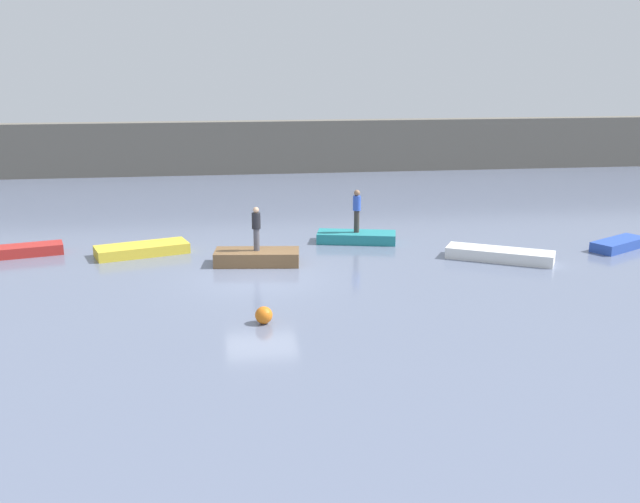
{
  "coord_description": "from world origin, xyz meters",
  "views": [
    {
      "loc": [
        -1.28,
        -24.61,
        7.45
      ],
      "look_at": [
        2.31,
        1.62,
        0.46
      ],
      "focal_mm": 41.71,
      "sensor_mm": 36.0,
      "label": 1
    }
  ],
  "objects_px": {
    "rowboat_teal": "(356,237)",
    "rowboat_blue": "(619,244)",
    "mooring_buoy": "(264,315)",
    "rowboat_red": "(11,252)",
    "rowboat_brown": "(257,257)",
    "person_blue_shirt": "(357,209)",
    "rowboat_white": "(500,255)",
    "rowboat_yellow": "(142,249)",
    "person_dark_shirt": "(256,227)"
  },
  "relations": [
    {
      "from": "rowboat_brown",
      "to": "mooring_buoy",
      "type": "height_order",
      "value": "rowboat_brown"
    },
    {
      "from": "rowboat_yellow",
      "to": "rowboat_teal",
      "type": "relative_size",
      "value": 1.09
    },
    {
      "from": "rowboat_white",
      "to": "rowboat_yellow",
      "type": "bearing_deg",
      "value": -162.16
    },
    {
      "from": "rowboat_white",
      "to": "rowboat_blue",
      "type": "height_order",
      "value": "rowboat_white"
    },
    {
      "from": "rowboat_red",
      "to": "mooring_buoy",
      "type": "bearing_deg",
      "value": -57.89
    },
    {
      "from": "rowboat_brown",
      "to": "rowboat_teal",
      "type": "xyz_separation_m",
      "value": [
        4.24,
        2.77,
        -0.05
      ]
    },
    {
      "from": "person_dark_shirt",
      "to": "rowboat_white",
      "type": "bearing_deg",
      "value": -4.45
    },
    {
      "from": "rowboat_yellow",
      "to": "rowboat_white",
      "type": "bearing_deg",
      "value": -28.74
    },
    {
      "from": "rowboat_teal",
      "to": "rowboat_blue",
      "type": "height_order",
      "value": "rowboat_teal"
    },
    {
      "from": "rowboat_brown",
      "to": "person_blue_shirt",
      "type": "xyz_separation_m",
      "value": [
        4.24,
        2.77,
        1.15
      ]
    },
    {
      "from": "mooring_buoy",
      "to": "rowboat_blue",
      "type": "bearing_deg",
      "value": 24.37
    },
    {
      "from": "rowboat_teal",
      "to": "mooring_buoy",
      "type": "relative_size",
      "value": 6.32
    },
    {
      "from": "rowboat_white",
      "to": "mooring_buoy",
      "type": "height_order",
      "value": "mooring_buoy"
    },
    {
      "from": "person_blue_shirt",
      "to": "mooring_buoy",
      "type": "height_order",
      "value": "person_blue_shirt"
    },
    {
      "from": "mooring_buoy",
      "to": "person_blue_shirt",
      "type": "bearing_deg",
      "value": 64.26
    },
    {
      "from": "rowboat_teal",
      "to": "rowboat_blue",
      "type": "distance_m",
      "value": 10.45
    },
    {
      "from": "rowboat_yellow",
      "to": "rowboat_blue",
      "type": "distance_m",
      "value": 18.8
    },
    {
      "from": "rowboat_red",
      "to": "rowboat_blue",
      "type": "xyz_separation_m",
      "value": [
        23.64,
        -2.07,
        -0.01
      ]
    },
    {
      "from": "rowboat_teal",
      "to": "mooring_buoy",
      "type": "bearing_deg",
      "value": -102.5
    },
    {
      "from": "rowboat_teal",
      "to": "rowboat_blue",
      "type": "bearing_deg",
      "value": -0.68
    },
    {
      "from": "rowboat_red",
      "to": "person_dark_shirt",
      "type": "relative_size",
      "value": 2.3
    },
    {
      "from": "rowboat_blue",
      "to": "person_dark_shirt",
      "type": "height_order",
      "value": "person_dark_shirt"
    },
    {
      "from": "rowboat_teal",
      "to": "rowboat_brown",
      "type": "bearing_deg",
      "value": -133.58
    },
    {
      "from": "rowboat_teal",
      "to": "person_blue_shirt",
      "type": "distance_m",
      "value": 1.21
    },
    {
      "from": "rowboat_brown",
      "to": "mooring_buoy",
      "type": "distance_m",
      "value": 6.33
    },
    {
      "from": "person_blue_shirt",
      "to": "mooring_buoy",
      "type": "relative_size",
      "value": 3.48
    },
    {
      "from": "mooring_buoy",
      "to": "rowboat_brown",
      "type": "bearing_deg",
      "value": 88.68
    },
    {
      "from": "rowboat_yellow",
      "to": "mooring_buoy",
      "type": "distance_m",
      "value": 9.29
    },
    {
      "from": "rowboat_yellow",
      "to": "mooring_buoy",
      "type": "bearing_deg",
      "value": -80.67
    },
    {
      "from": "person_dark_shirt",
      "to": "mooring_buoy",
      "type": "bearing_deg",
      "value": -91.32
    },
    {
      "from": "mooring_buoy",
      "to": "rowboat_white",
      "type": "bearing_deg",
      "value": 31.37
    },
    {
      "from": "rowboat_yellow",
      "to": "person_dark_shirt",
      "type": "relative_size",
      "value": 2.15
    },
    {
      "from": "rowboat_yellow",
      "to": "person_dark_shirt",
      "type": "distance_m",
      "value": 4.91
    },
    {
      "from": "mooring_buoy",
      "to": "rowboat_red",
      "type": "bearing_deg",
      "value": 136.48
    },
    {
      "from": "rowboat_white",
      "to": "mooring_buoy",
      "type": "distance_m",
      "value": 10.79
    },
    {
      "from": "rowboat_yellow",
      "to": "rowboat_white",
      "type": "xyz_separation_m",
      "value": [
        13.4,
        -2.67,
        0.01
      ]
    },
    {
      "from": "person_blue_shirt",
      "to": "person_dark_shirt",
      "type": "bearing_deg",
      "value": -146.82
    },
    {
      "from": "rowboat_teal",
      "to": "person_dark_shirt",
      "type": "height_order",
      "value": "person_dark_shirt"
    },
    {
      "from": "rowboat_teal",
      "to": "person_blue_shirt",
      "type": "height_order",
      "value": "person_blue_shirt"
    },
    {
      "from": "rowboat_white",
      "to": "person_blue_shirt",
      "type": "xyz_separation_m",
      "value": [
        -4.83,
        3.48,
        1.2
      ]
    },
    {
      "from": "person_dark_shirt",
      "to": "rowboat_yellow",
      "type": "bearing_deg",
      "value": 155.57
    },
    {
      "from": "rowboat_teal",
      "to": "rowboat_white",
      "type": "relative_size",
      "value": 0.81
    },
    {
      "from": "rowboat_brown",
      "to": "rowboat_blue",
      "type": "height_order",
      "value": "rowboat_brown"
    },
    {
      "from": "rowboat_red",
      "to": "rowboat_yellow",
      "type": "height_order",
      "value": "same"
    },
    {
      "from": "rowboat_red",
      "to": "rowboat_yellow",
      "type": "distance_m",
      "value": 4.93
    },
    {
      "from": "person_blue_shirt",
      "to": "rowboat_red",
      "type": "bearing_deg",
      "value": -178.09
    },
    {
      "from": "rowboat_brown",
      "to": "rowboat_blue",
      "type": "relative_size",
      "value": 1.18
    },
    {
      "from": "rowboat_brown",
      "to": "person_blue_shirt",
      "type": "height_order",
      "value": "person_blue_shirt"
    },
    {
      "from": "person_dark_shirt",
      "to": "person_blue_shirt",
      "type": "distance_m",
      "value": 5.07
    },
    {
      "from": "rowboat_brown",
      "to": "rowboat_blue",
      "type": "xyz_separation_m",
      "value": [
        14.39,
        0.26,
        -0.07
      ]
    }
  ]
}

